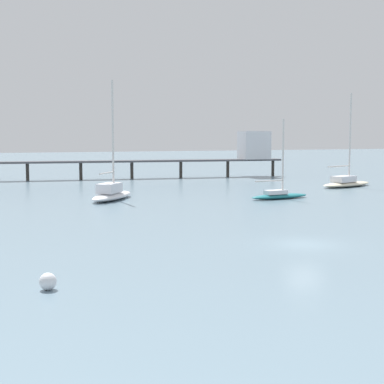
{
  "coord_description": "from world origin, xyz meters",
  "views": [
    {
      "loc": [
        -19.98,
        -32.31,
        7.1
      ],
      "look_at": [
        0.0,
        20.51,
        1.5
      ],
      "focal_mm": 54.79,
      "sensor_mm": 36.0,
      "label": 1
    }
  ],
  "objects_px": {
    "sailboat_teal": "(279,194)",
    "sailboat_white": "(111,193)",
    "sailboat_cream": "(346,182)",
    "mooring_buoy_outer": "(48,281)",
    "pier": "(204,151)"
  },
  "relations": [
    {
      "from": "sailboat_white",
      "to": "pier",
      "type": "bearing_deg",
      "value": 51.36
    },
    {
      "from": "sailboat_white",
      "to": "mooring_buoy_outer",
      "type": "relative_size",
      "value": 16.11
    },
    {
      "from": "sailboat_cream",
      "to": "mooring_buoy_outer",
      "type": "bearing_deg",
      "value": -138.23
    },
    {
      "from": "pier",
      "to": "sailboat_white",
      "type": "bearing_deg",
      "value": -128.64
    },
    {
      "from": "sailboat_teal",
      "to": "mooring_buoy_outer",
      "type": "relative_size",
      "value": 10.96
    },
    {
      "from": "sailboat_cream",
      "to": "sailboat_white",
      "type": "bearing_deg",
      "value": -172.33
    },
    {
      "from": "sailboat_teal",
      "to": "sailboat_cream",
      "type": "relative_size",
      "value": 0.7
    },
    {
      "from": "sailboat_cream",
      "to": "mooring_buoy_outer",
      "type": "relative_size",
      "value": 15.75
    },
    {
      "from": "pier",
      "to": "mooring_buoy_outer",
      "type": "bearing_deg",
      "value": -117.74
    },
    {
      "from": "pier",
      "to": "sailboat_cream",
      "type": "relative_size",
      "value": 4.62
    },
    {
      "from": "sailboat_cream",
      "to": "mooring_buoy_outer",
      "type": "xyz_separation_m",
      "value": [
        -44.3,
        -39.57,
        -0.28
      ]
    },
    {
      "from": "sailboat_cream",
      "to": "mooring_buoy_outer",
      "type": "distance_m",
      "value": 59.4
    },
    {
      "from": "sailboat_teal",
      "to": "sailboat_cream",
      "type": "height_order",
      "value": "sailboat_cream"
    },
    {
      "from": "mooring_buoy_outer",
      "to": "sailboat_teal",
      "type": "bearing_deg",
      "value": 46.16
    },
    {
      "from": "sailboat_teal",
      "to": "sailboat_white",
      "type": "relative_size",
      "value": 0.68
    }
  ]
}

